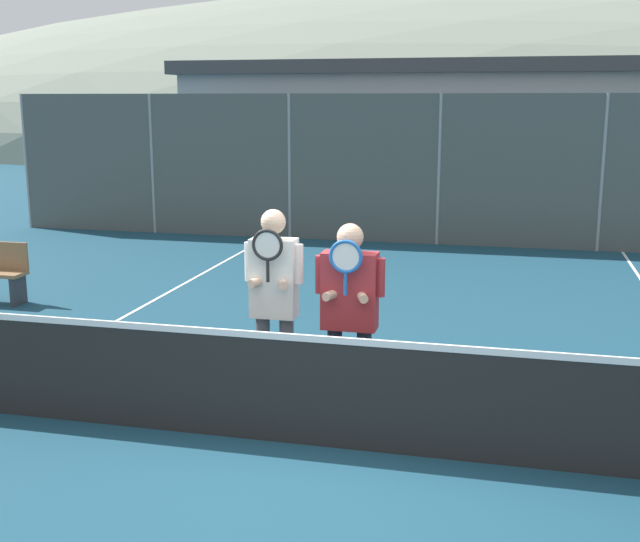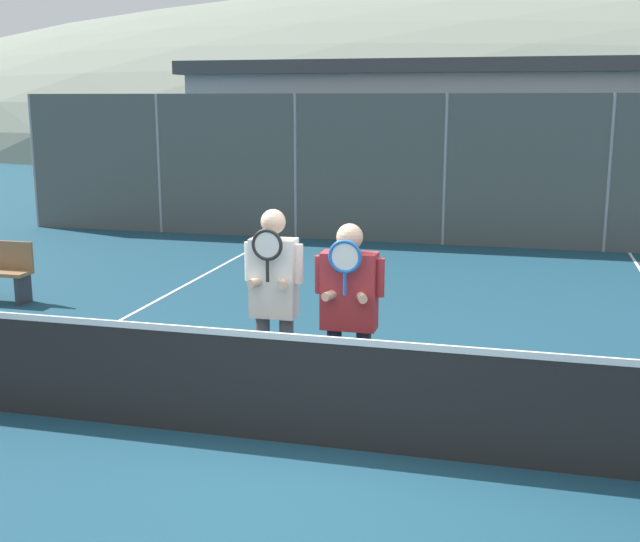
{
  "view_description": "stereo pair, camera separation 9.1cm",
  "coord_description": "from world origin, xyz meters",
  "px_view_note": "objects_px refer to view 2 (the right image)",
  "views": [
    {
      "loc": [
        1.45,
        -6.0,
        2.81
      ],
      "look_at": [
        -0.21,
        0.82,
        1.3
      ],
      "focal_mm": 45.0,
      "sensor_mm": 36.0,
      "label": 1
    },
    {
      "loc": [
        1.54,
        -5.98,
        2.81
      ],
      "look_at": [
        -0.21,
        0.82,
        1.3
      ],
      "focal_mm": 45.0,
      "sensor_mm": 36.0,
      "label": 2
    }
  ],
  "objects_px": {
    "player_center_left": "(349,305)",
    "car_far_left": "(267,182)",
    "player_leftmost": "(274,294)",
    "car_left_of_center": "(481,186)"
  },
  "relations": [
    {
      "from": "player_leftmost",
      "to": "car_left_of_center",
      "type": "relative_size",
      "value": 0.39
    },
    {
      "from": "player_center_left",
      "to": "car_left_of_center",
      "type": "xyz_separation_m",
      "value": [
        0.46,
        11.65,
        -0.15
      ]
    },
    {
      "from": "player_leftmost",
      "to": "player_center_left",
      "type": "xyz_separation_m",
      "value": [
        0.7,
        -0.07,
        -0.03
      ]
    },
    {
      "from": "player_center_left",
      "to": "car_left_of_center",
      "type": "height_order",
      "value": "car_left_of_center"
    },
    {
      "from": "car_far_left",
      "to": "car_left_of_center",
      "type": "bearing_deg",
      "value": 2.22
    },
    {
      "from": "player_center_left",
      "to": "car_left_of_center",
      "type": "bearing_deg",
      "value": 87.72
    },
    {
      "from": "player_leftmost",
      "to": "car_far_left",
      "type": "distance_m",
      "value": 12.01
    },
    {
      "from": "player_center_left",
      "to": "car_left_of_center",
      "type": "distance_m",
      "value": 11.66
    },
    {
      "from": "player_leftmost",
      "to": "car_left_of_center",
      "type": "bearing_deg",
      "value": 84.24
    },
    {
      "from": "player_center_left",
      "to": "car_far_left",
      "type": "xyz_separation_m",
      "value": [
        -4.51,
        11.46,
        -0.18
      ]
    }
  ]
}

